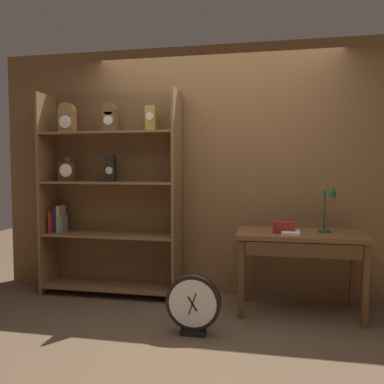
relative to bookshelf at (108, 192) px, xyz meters
The scene contains 8 objects.
ground_plane 1.89m from the bookshelf, 43.50° to the right, with size 10.00×10.00×0.00m, color brown.
back_wood_panel 1.16m from the bookshelf, 10.53° to the left, with size 4.80×0.05×2.60m, color brown.
bookshelf is the anchor object (origin of this frame).
workbench 2.01m from the bookshelf, ahead, with size 1.13×0.58×0.75m.
desk_lamp 2.21m from the bookshelf, ahead, with size 0.18×0.18×0.44m.
toolbox_small 1.85m from the bookshelf, ahead, with size 0.19×0.09×0.10m, color maroon.
open_repair_manual 1.91m from the bookshelf, ahead, with size 0.16×0.22×0.03m, color silver.
round_clock_large 1.61m from the bookshelf, 38.54° to the right, with size 0.45×0.11×0.49m.
Camera 1 is at (0.53, -2.78, 1.34)m, focal length 36.27 mm.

